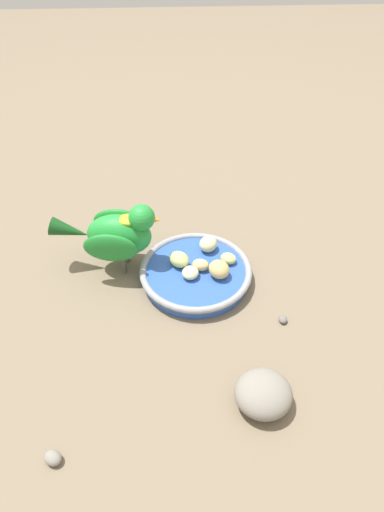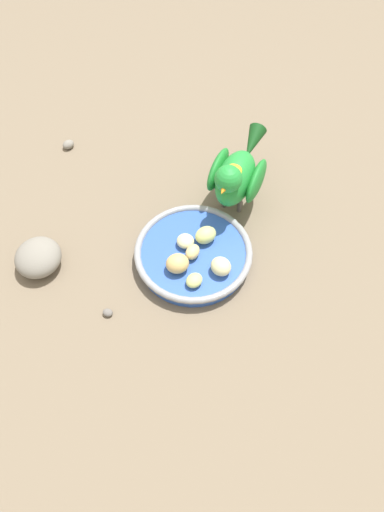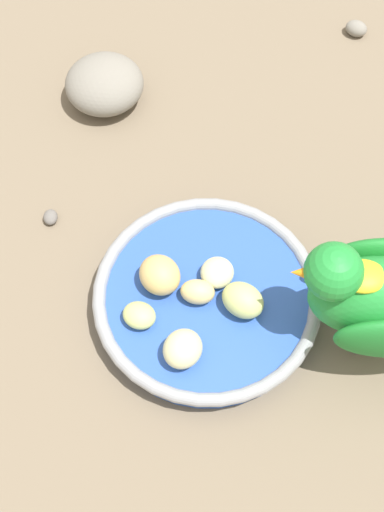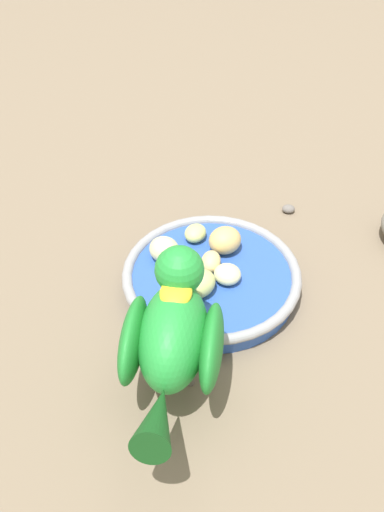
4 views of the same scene
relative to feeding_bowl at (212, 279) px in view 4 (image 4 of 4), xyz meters
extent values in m
plane|color=#756651|center=(0.03, -0.02, -0.02)|extent=(4.00, 4.00, 0.00)
cylinder|color=#2D56B7|center=(0.00, 0.00, 0.00)|extent=(0.19, 0.19, 0.02)
torus|color=#93969B|center=(0.00, 0.00, 0.01)|extent=(0.20, 0.20, 0.01)
ellipsoid|color=#C6D17A|center=(-0.03, 0.01, 0.02)|extent=(0.05, 0.05, 0.03)
ellipsoid|color=#E5C67F|center=(0.01, 0.00, 0.02)|extent=(0.03, 0.03, 0.02)
ellipsoid|color=beige|center=(-0.01, -0.02, 0.02)|extent=(0.04, 0.04, 0.02)
ellipsoid|color=#C6D17A|center=(0.06, 0.02, 0.02)|extent=(0.04, 0.04, 0.02)
ellipsoid|color=tan|center=(0.04, -0.02, 0.02)|extent=(0.05, 0.05, 0.03)
ellipsoid|color=beige|center=(0.03, 0.05, 0.02)|extent=(0.05, 0.05, 0.03)
cylinder|color=#59544C|center=(-0.13, 0.06, 0.00)|extent=(0.01, 0.01, 0.04)
cylinder|color=#59544C|center=(-0.13, 0.03, 0.00)|extent=(0.01, 0.01, 0.04)
ellipsoid|color=green|center=(-0.14, 0.04, 0.06)|extent=(0.12, 0.08, 0.08)
ellipsoid|color=#1E7F2D|center=(-0.14, 0.08, 0.06)|extent=(0.10, 0.03, 0.06)
ellipsoid|color=#1E7F2D|center=(-0.15, 0.01, 0.06)|extent=(0.10, 0.03, 0.06)
cone|color=#144719|center=(-0.22, 0.05, 0.07)|extent=(0.08, 0.04, 0.05)
sphere|color=green|center=(-0.09, 0.04, 0.10)|extent=(0.05, 0.05, 0.05)
cone|color=orange|center=(-0.07, 0.03, 0.10)|extent=(0.02, 0.02, 0.02)
ellipsoid|color=yellow|center=(-0.11, 0.04, 0.10)|extent=(0.04, 0.03, 0.01)
ellipsoid|color=slate|center=(0.14, -0.11, -0.01)|extent=(0.02, 0.02, 0.01)
camera|label=1|loc=(-0.04, -0.57, 0.56)|focal=30.72mm
camera|label=2|loc=(0.46, 0.12, 0.70)|focal=34.39mm
camera|label=3|loc=(0.04, 0.30, 0.63)|focal=54.54mm
camera|label=4|loc=(-0.50, 0.03, 0.50)|focal=43.69mm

